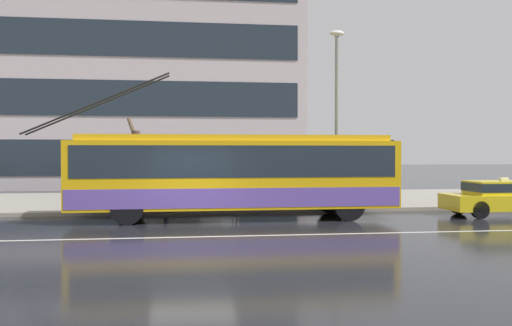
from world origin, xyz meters
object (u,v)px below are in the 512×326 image
object	(u,v)px
pedestrian_at_shelter	(345,166)
pedestrian_approaching_curb	(167,164)
street_tree_bare	(134,163)
bus_shelter	(191,158)
trolleybus	(235,173)
taxi_ahead_of_bus	(507,196)
street_lamp	(337,103)

from	to	relation	value
pedestrian_at_shelter	pedestrian_approaching_curb	xyz separation A→B (m)	(-7.26, -0.88, 0.12)
street_tree_bare	bus_shelter	bearing A→B (deg)	-25.33
bus_shelter	pedestrian_approaching_curb	size ratio (longest dim) A/B	1.87
bus_shelter	pedestrian_approaching_curb	xyz separation A→B (m)	(-0.92, -0.93, -0.23)
trolleybus	pedestrian_at_shelter	size ratio (longest dim) A/B	6.35
taxi_ahead_of_bus	pedestrian_at_shelter	xyz separation A→B (m)	(-4.94, 3.62, 1.02)
bus_shelter	pedestrian_at_shelter	world-z (taller)	bus_shelter
bus_shelter	street_tree_bare	size ratio (longest dim) A/B	1.06
pedestrian_approaching_curb	bus_shelter	bearing A→B (deg)	45.31
trolleybus	street_lamp	distance (m)	5.81
bus_shelter	street_lamp	bearing A→B (deg)	-5.37
bus_shelter	pedestrian_at_shelter	bearing A→B (deg)	-0.51
bus_shelter	pedestrian_at_shelter	size ratio (longest dim) A/B	1.96
street_lamp	taxi_ahead_of_bus	bearing A→B (deg)	-29.86
pedestrian_at_shelter	street_tree_bare	distance (m)	8.69
trolleybus	taxi_ahead_of_bus	size ratio (longest dim) A/B	2.72
taxi_ahead_of_bus	pedestrian_at_shelter	size ratio (longest dim) A/B	2.33
pedestrian_at_shelter	street_tree_bare	bearing A→B (deg)	172.50
pedestrian_at_shelter	taxi_ahead_of_bus	bearing A→B (deg)	-36.20
pedestrian_at_shelter	street_lamp	xyz separation A→B (m)	(-0.50, -0.49, 2.56)
pedestrian_approaching_curb	street_tree_bare	xyz separation A→B (m)	(-1.35, 2.01, 0.02)
pedestrian_approaching_curb	street_tree_bare	size ratio (longest dim) A/B	0.57
taxi_ahead_of_bus	pedestrian_at_shelter	distance (m)	6.21
trolleybus	pedestrian_at_shelter	bearing A→B (deg)	32.95
trolleybus	street_tree_bare	bearing A→B (deg)	130.80
trolleybus	bus_shelter	bearing A→B (deg)	114.03
trolleybus	bus_shelter	distance (m)	3.57
pedestrian_at_shelter	street_tree_bare	xyz separation A→B (m)	(-8.61, 1.13, 0.14)
trolleybus	taxi_ahead_of_bus	bearing A→B (deg)	-2.59
trolleybus	bus_shelter	world-z (taller)	trolleybus
pedestrian_at_shelter	pedestrian_approaching_curb	world-z (taller)	pedestrian_approaching_curb
pedestrian_at_shelter	street_lamp	size ratio (longest dim) A/B	0.28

